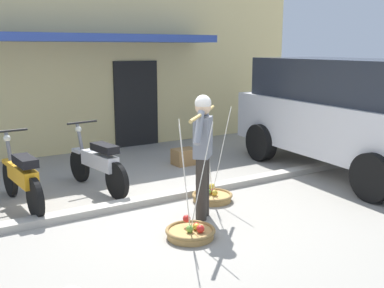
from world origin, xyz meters
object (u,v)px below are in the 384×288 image
Objects in this scene: fruit_vendor at (203,148)px; motorcycle_second_in_row at (98,163)px; fruit_basket_right_side at (212,196)px; wooden_crate at (184,157)px; motorcycle_nearest_shop at (22,177)px; parked_truck at (349,112)px; fruit_basket_left_side at (191,231)px.

motorcycle_second_in_row is (-0.78, 1.94, -0.52)m from fruit_vendor.
fruit_basket_right_side reaches higher than wooden_crate.
motorcycle_nearest_shop is 5.81m from parked_truck.
parked_truck is at bearing 1.86° from fruit_basket_right_side.
wooden_crate is at bearing 60.28° from fruit_basket_left_side.
motorcycle_nearest_shop is at bearing -164.78° from wooden_crate.
motorcycle_second_in_row is at bearing 111.85° from fruit_vendor.
fruit_basket_left_side is at bearing -165.13° from parked_truck.
fruit_basket_right_side reaches higher than motorcycle_second_in_row.
fruit_vendor is at bearing -135.09° from fruit_basket_right_side.
motorcycle_nearest_shop and motorcycle_second_in_row have the same top height.
motorcycle_second_in_row is at bearing 131.71° from fruit_basket_right_side.
motorcycle_second_in_row is at bearing 9.40° from motorcycle_nearest_shop.
fruit_basket_left_side is at bearing -83.53° from motorcycle_second_in_row.
parked_truck reaches higher than motorcycle_second_in_row.
motorcycle_nearest_shop is (-2.51, 1.23, 0.37)m from fruit_basket_right_side.
parked_truck is (4.42, -1.33, 0.68)m from motorcycle_second_in_row.
motorcycle_nearest_shop is (-1.51, 2.23, 0.38)m from fruit_basket_left_side.
wooden_crate is (2.06, 0.69, -0.29)m from motorcycle_second_in_row.
fruit_basket_right_side is 1.96m from motorcycle_second_in_row.
motorcycle_nearest_shop is at bearing 168.72° from parked_truck.
fruit_basket_right_side is at bearing -26.08° from motorcycle_nearest_shop.
motorcycle_second_in_row is at bearing -161.43° from wooden_crate.
fruit_vendor reaches higher than motorcycle_second_in_row.
fruit_basket_left_side reaches higher than motorcycle_nearest_shop.
fruit_basket_right_side is at bearing -178.14° from parked_truck.
fruit_vendor is 2.70m from motorcycle_nearest_shop.
motorcycle_second_in_row is at bearing 163.22° from parked_truck.
fruit_basket_left_side reaches higher than wooden_crate.
fruit_vendor is at bearing -116.05° from wooden_crate.
fruit_basket_right_side is at bearing 44.89° from fruit_basket_left_side.
motorcycle_nearest_shop is 3.43m from wooden_crate.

